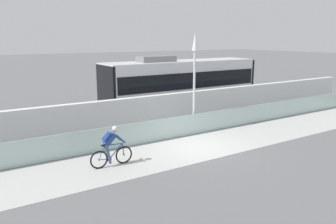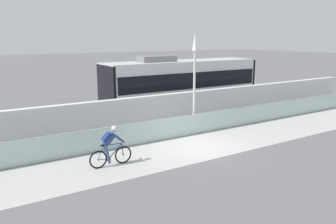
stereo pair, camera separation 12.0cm
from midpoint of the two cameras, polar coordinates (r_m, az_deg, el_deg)
ground_plane at (r=15.70m, az=5.37°, el=-5.95°), size 200.00×200.00×0.00m
bike_path_deck at (r=15.70m, az=5.37°, el=-5.93°), size 32.00×3.20×0.01m
glass_parapet at (r=16.98m, az=1.60°, el=-2.60°), size 32.00×0.05×1.07m
concrete_barrier_wall at (r=18.36m, az=-1.52°, el=-0.07°), size 32.00×0.36×1.93m
tram_rail_near at (r=20.69m, az=-5.03°, el=-1.41°), size 32.00×0.08×0.01m
tram_rail_far at (r=21.94m, az=-6.75°, el=-0.65°), size 32.00×0.08×0.01m
tram at (r=22.88m, az=2.55°, el=4.77°), size 11.06×2.54×3.81m
cyclist_on_bike at (r=13.37m, az=-9.46°, el=-5.77°), size 1.77×0.58×1.61m
lamp_post_antenna at (r=17.49m, az=4.70°, el=6.99°), size 0.28×0.28×5.20m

